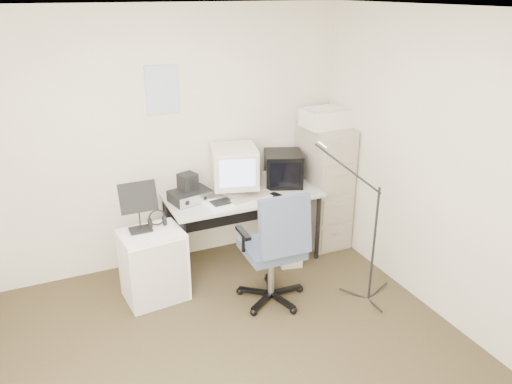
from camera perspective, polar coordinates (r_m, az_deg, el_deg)
name	(u,v)px	position (r m, az deg, el deg)	size (l,w,h in m)	color
floor	(241,365)	(3.96, -1.72, -19.15)	(3.60, 3.60, 0.01)	#382C1D
ceiling	(236,10)	(2.97, -2.31, 20.08)	(3.60, 3.60, 0.01)	white
wall_back	(167,141)	(4.88, -10.09, 5.73)	(3.60, 0.02, 2.50)	beige
wall_right	(449,174)	(4.23, 21.21, 1.93)	(0.02, 3.60, 2.50)	beige
wall_calendar	(162,89)	(4.75, -10.70, 11.45)	(0.30, 0.02, 0.44)	white
filing_cabinet	(323,186)	(5.38, 7.71, 0.71)	(0.40, 0.60, 1.30)	gray
printer	(327,118)	(5.16, 8.12, 8.41)	(0.48, 0.33, 0.19)	silver
desk	(243,227)	(5.07, -1.49, -4.02)	(1.50, 0.70, 0.73)	silver
crt_monitor	(234,170)	(4.87, -2.50, 2.48)	(0.42, 0.45, 0.47)	silver
crt_tv	(283,168)	(5.12, 3.13, 2.71)	(0.37, 0.39, 0.34)	black
desk_speaker	(267,179)	(5.07, 1.31, 1.47)	(0.08, 0.08, 0.16)	beige
keyboard	(252,199)	(4.77, -0.43, -0.78)	(0.49, 0.17, 0.03)	silver
mouse	(276,196)	(4.84, 2.28, -0.42)	(0.07, 0.11, 0.03)	black
radio_receiver	(190,196)	(4.78, -7.53, -0.42)	(0.37, 0.26, 0.11)	black
radio_speaker	(188,182)	(4.76, -7.81, 1.19)	(0.16, 0.15, 0.16)	black
papers	(217,204)	(4.67, -4.43, -1.41)	(0.23, 0.31, 0.02)	white
pc_tower	(287,238)	(5.17, 3.51, -5.24)	(0.22, 0.49, 0.45)	silver
office_chair	(271,246)	(4.34, 1.78, -6.19)	(0.63, 0.63, 1.08)	#4D586A
side_cart	(154,265)	(4.58, -11.61, -8.20)	(0.53, 0.42, 0.65)	white
music_stand	(138,206)	(4.38, -13.30, -1.58)	(0.32, 0.17, 0.46)	black
headphones	(157,221)	(4.50, -11.22, -3.24)	(0.17, 0.17, 0.03)	black
mic_stand	(376,228)	(4.39, 13.50, -4.02)	(0.02, 0.02, 1.42)	black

